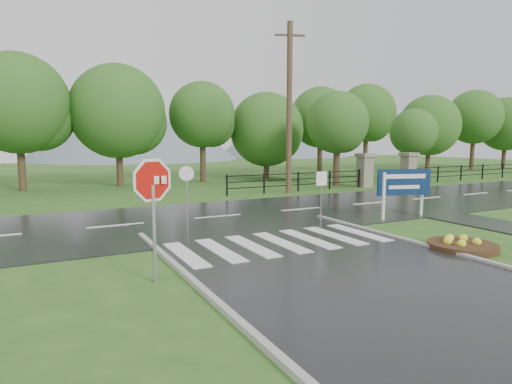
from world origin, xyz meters
TOP-DOWN VIEW (x-y plane):
  - ground at (0.00, 0.00)m, footprint 120.00×120.00m
  - main_road at (0.00, 10.00)m, footprint 90.00×8.00m
  - walkway at (8.50, 4.00)m, footprint 2.20×11.00m
  - crosswalk at (0.00, 5.00)m, footprint 6.50×2.80m
  - pillar_west at (13.00, 16.00)m, footprint 1.00×1.00m
  - pillar_east at (17.00, 16.00)m, footprint 1.00×1.00m
  - fence_west at (7.75, 16.00)m, footprint 9.58×0.08m
  - fence_east at (27.75, 16.00)m, footprint 20.58×0.08m
  - hills at (3.49, 65.00)m, footprint 102.00×48.00m
  - treeline at (1.00, 24.00)m, footprint 83.20×5.20m
  - stop_sign at (-4.25, 3.28)m, footprint 1.24×0.43m
  - estate_billboard at (6.48, 6.38)m, footprint 2.20×0.70m
  - flower_bed at (4.31, 2.04)m, footprint 1.90×1.90m
  - reg_sign_small at (3.15, 7.31)m, footprint 0.43×0.11m
  - reg_sign_round at (-1.83, 8.36)m, footprint 0.50×0.18m
  - utility_pole_east at (6.74, 15.50)m, footprint 1.68×0.67m
  - entrance_tree_left at (11.80, 17.50)m, footprint 4.19×4.19m
  - entrance_tree_right at (18.99, 17.50)m, footprint 3.50×3.50m

SIDE VIEW (x-z plane):
  - hills at x=3.49m, z-range -39.54..8.46m
  - ground at x=0.00m, z-range 0.00..0.00m
  - main_road at x=0.00m, z-range -0.02..0.02m
  - walkway at x=8.50m, z-range -0.02..0.02m
  - treeline at x=1.00m, z-range -5.00..5.00m
  - crosswalk at x=0.00m, z-range 0.05..0.07m
  - flower_bed at x=4.31m, z-range -0.05..0.33m
  - fence_west at x=7.75m, z-range 0.12..1.32m
  - fence_east at x=27.75m, z-range 0.14..1.34m
  - pillar_west at x=13.00m, z-range 0.06..2.30m
  - pillar_east at x=17.00m, z-range 0.06..2.30m
  - estate_billboard at x=6.48m, z-range 0.37..2.36m
  - reg_sign_small at x=3.15m, z-range 0.42..2.36m
  - reg_sign_round at x=-1.83m, z-range 0.30..2.53m
  - stop_sign at x=-4.25m, z-range 0.56..3.48m
  - entrance_tree_right at x=18.99m, z-range 0.95..6.42m
  - entrance_tree_left at x=11.80m, z-range 1.07..7.46m
  - utility_pole_east at x=6.74m, z-range 0.08..9.86m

